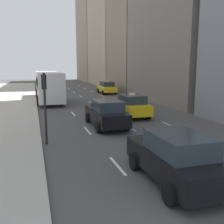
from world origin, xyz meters
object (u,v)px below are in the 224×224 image
Objects in this scene: taxi_lead at (107,87)px; traffic_light_pole at (45,97)px; taxi_second at (131,105)px; sedan_black_near at (106,113)px; city_bus at (48,85)px; sedan_silver_behind at (175,158)px.

taxi_lead is 1.22× the size of traffic_light_pole.
taxi_second reaches higher than sedan_black_near.
taxi_second is 3.93m from sedan_black_near.
sedan_black_near is at bearing -78.87° from city_bus.
city_bus is 3.23× the size of traffic_light_pole.
sedan_silver_behind is at bearing -90.00° from sedan_black_near.
city_bus is (-5.61, 11.54, 0.91)m from taxi_second.
sedan_silver_behind is at bearing -101.07° from taxi_lead.
taxi_lead is 1.00× the size of taxi_second.
traffic_light_pole is at bearing -112.85° from taxi_lead.
city_bus is at bearing 101.13° from sedan_black_near.
sedan_black_near is at bearing 90.00° from sedan_silver_behind.
sedan_black_near is 8.75m from sedan_silver_behind.
taxi_lead is at bearing 33.53° from city_bus.
traffic_light_pole is (-9.55, -22.67, 1.53)m from taxi_lead.
city_bus is (-2.81, 23.05, 0.89)m from sedan_silver_behind.
sedan_black_near reaches higher than sedan_silver_behind.
city_bus is at bearing 115.94° from taxi_second.
city_bus is at bearing -146.47° from taxi_lead.
taxi_lead is at bearing 67.15° from traffic_light_pole.
sedan_silver_behind is 0.38× the size of city_bus.
traffic_light_pole is (-3.95, -2.80, 1.50)m from sedan_black_near.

